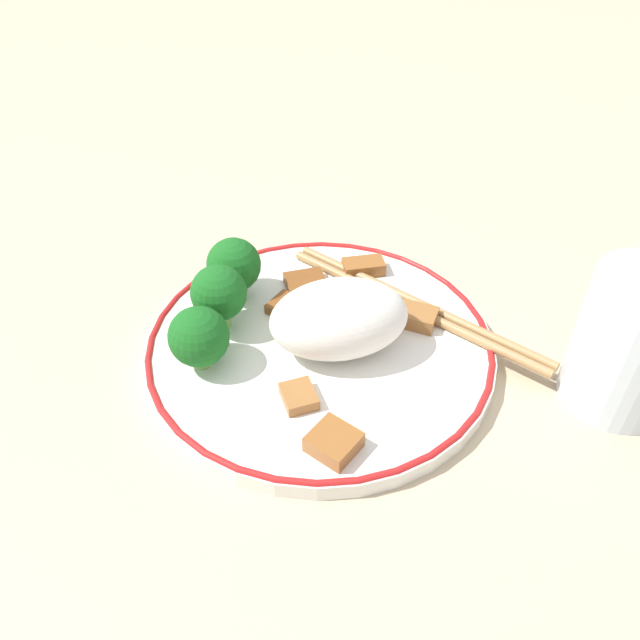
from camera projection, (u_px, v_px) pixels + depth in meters
name	position (u px, v px, depth m)	size (l,w,h in m)	color
ground_plane	(320.00, 352.00, 0.48)	(3.00, 3.00, 0.00)	#C6B28E
plate	(320.00, 344.00, 0.48)	(0.26, 0.26, 0.02)	white
rice_mound	(339.00, 319.00, 0.45)	(0.10, 0.07, 0.06)	white
broccoli_back_left	(234.00, 266.00, 0.50)	(0.04, 0.04, 0.05)	#7FB756
broccoli_back_center	(219.00, 294.00, 0.46)	(0.04, 0.04, 0.05)	#7FB756
broccoli_back_right	(199.00, 337.00, 0.44)	(0.04, 0.04, 0.05)	#7FB756
meat_near_front	(310.00, 283.00, 0.52)	(0.04, 0.03, 0.01)	brown
meat_near_left	(369.00, 317.00, 0.49)	(0.03, 0.03, 0.01)	brown
meat_near_right	(290.00, 308.00, 0.50)	(0.04, 0.04, 0.01)	brown
meat_near_back	(334.00, 442.00, 0.39)	(0.04, 0.04, 0.01)	#995B28
meat_on_rice_edge	(363.00, 267.00, 0.54)	(0.04, 0.02, 0.01)	#995B28
meat_mid_left	(417.00, 317.00, 0.49)	(0.04, 0.03, 0.01)	#9E6633
meat_mid_right	(299.00, 396.00, 0.43)	(0.03, 0.03, 0.01)	#9E6633
chopsticks	(414.00, 305.00, 0.50)	(0.17, 0.19, 0.01)	#AD8451
drinking_glass	(634.00, 343.00, 0.42)	(0.08, 0.08, 0.10)	silver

